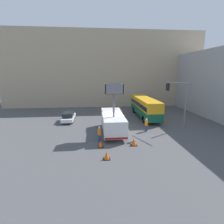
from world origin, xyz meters
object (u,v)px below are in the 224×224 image
object	(u,v)px
parked_car_curbside	(69,117)
road_worker_near_truck	(99,134)
road_worker_directing	(146,125)
city_bus	(145,106)
traffic_cone_mid_road	(134,142)
traffic_cone_near_truck	(107,155)
traffic_cone_far_side	(101,144)
traffic_light_pole	(180,97)
utility_truck	(113,121)

from	to	relation	value
parked_car_curbside	road_worker_near_truck	bearing A→B (deg)	-63.02
road_worker_directing	city_bus	bearing A→B (deg)	27.77
city_bus	traffic_cone_mid_road	xyz separation A→B (m)	(-4.54, -11.84, -1.55)
traffic_cone_mid_road	parked_car_curbside	xyz separation A→B (m)	(-8.19, 10.38, 0.35)
road_worker_near_truck	traffic_cone_near_truck	size ratio (longest dim) A/B	2.50
traffic_cone_near_truck	traffic_cone_far_side	size ratio (longest dim) A/B	1.06
road_worker_directing	traffic_cone_mid_road	distance (m)	4.99
traffic_light_pole	road_worker_near_truck	distance (m)	11.63
traffic_light_pole	road_worker_near_truck	world-z (taller)	traffic_light_pole
traffic_light_pole	traffic_cone_mid_road	world-z (taller)	traffic_light_pole
road_worker_near_truck	traffic_cone_far_side	size ratio (longest dim) A/B	2.66
road_worker_near_truck	traffic_cone_mid_road	distance (m)	3.83
city_bus	traffic_cone_near_truck	size ratio (longest dim) A/B	15.37
road_worker_near_truck	traffic_cone_far_side	bearing A→B (deg)	159.07
road_worker_near_truck	parked_car_curbside	xyz separation A→B (m)	(-4.62, 9.08, -0.17)
parked_car_curbside	traffic_cone_mid_road	bearing A→B (deg)	-51.74
utility_truck	traffic_light_pole	distance (m)	9.28
utility_truck	road_worker_near_truck	xyz separation A→B (m)	(-1.77, -2.94, -0.62)
traffic_cone_near_truck	traffic_cone_mid_road	distance (m)	4.10
traffic_light_pole	traffic_cone_mid_road	size ratio (longest dim) A/B	8.44
city_bus	road_worker_directing	xyz separation A→B (m)	(-1.96, -7.59, -1.04)
traffic_cone_mid_road	parked_car_curbside	bearing A→B (deg)	128.26
city_bus	traffic_cone_mid_road	size ratio (longest dim) A/B	14.14
utility_truck	road_worker_directing	distance (m)	4.42
traffic_cone_near_truck	traffic_cone_far_side	world-z (taller)	traffic_cone_near_truck
road_worker_directing	traffic_cone_far_side	size ratio (longest dim) A/B	2.61
road_worker_near_truck	traffic_cone_near_truck	world-z (taller)	road_worker_near_truck
utility_truck	road_worker_near_truck	bearing A→B (deg)	-121.07
utility_truck	city_bus	world-z (taller)	utility_truck
road_worker_directing	utility_truck	bearing A→B (deg)	132.28
parked_car_curbside	city_bus	bearing A→B (deg)	6.52
traffic_cone_near_truck	road_worker_near_truck	bearing A→B (deg)	97.22
traffic_light_pole	road_worker_directing	bearing A→B (deg)	-175.37
city_bus	traffic_light_pole	xyz separation A→B (m)	(2.48, -7.23, 2.51)
utility_truck	traffic_cone_near_truck	world-z (taller)	utility_truck
traffic_cone_near_truck	traffic_cone_far_side	distance (m)	2.67
traffic_light_pole	road_worker_near_truck	xyz separation A→B (m)	(-10.58, -3.30, -3.53)
traffic_cone_near_truck	traffic_cone_mid_road	world-z (taller)	traffic_cone_mid_road
road_worker_directing	traffic_cone_mid_road	size ratio (longest dim) A/B	2.27
road_worker_near_truck	road_worker_directing	size ratio (longest dim) A/B	1.02
traffic_light_pole	traffic_cone_mid_road	distance (m)	9.32
road_worker_near_truck	road_worker_directing	xyz separation A→B (m)	(6.14, 2.95, -0.02)
utility_truck	traffic_cone_near_truck	size ratio (longest dim) A/B	10.16
traffic_cone_near_truck	utility_truck	bearing A→B (deg)	79.74
utility_truck	traffic_light_pole	xyz separation A→B (m)	(8.81, 0.36, 2.91)
city_bus	road_worker_near_truck	distance (m)	13.33
utility_truck	traffic_cone_near_truck	bearing A→B (deg)	-100.26
road_worker_near_truck	traffic_cone_mid_road	bearing A→B (deg)	-133.96
road_worker_directing	parked_car_curbside	world-z (taller)	road_worker_directing
city_bus	traffic_cone_far_side	size ratio (longest dim) A/B	16.32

